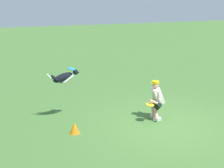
{
  "coord_description": "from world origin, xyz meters",
  "views": [
    {
      "loc": [
        4.15,
        7.23,
        3.96
      ],
      "look_at": [
        1.41,
        -1.1,
        1.19
      ],
      "focal_mm": 46.53,
      "sensor_mm": 36.0,
      "label": 1
    }
  ],
  "objects": [
    {
      "name": "training_cone",
      "position": [
        2.78,
        -0.46,
        0.17
      ],
      "size": [
        0.3,
        0.3,
        0.33
      ],
      "primitive_type": "cone",
      "color": "orange",
      "rests_on": "ground_plane"
    },
    {
      "name": "frisbee_flying",
      "position": [
        2.59,
        -1.58,
        1.66
      ],
      "size": [
        0.31,
        0.31,
        0.08
      ],
      "primitive_type": "cylinder",
      "rotation": [
        0.22,
        0.04,
        3.97
      ],
      "color": "#2791D9"
    },
    {
      "name": "person",
      "position": [
        0.04,
        -0.64,
        0.7
      ],
      "size": [
        0.61,
        0.65,
        1.29
      ],
      "rotation": [
        0.0,
        0.0,
        -0.12
      ],
      "color": "silver",
      "rests_on": "ground_plane"
    },
    {
      "name": "ground_plane",
      "position": [
        0.0,
        0.0,
        0.0
      ],
      "size": [
        60.0,
        60.0,
        0.0
      ],
      "primitive_type": "plane",
      "color": "#446F33"
    },
    {
      "name": "frisbee_held",
      "position": [
        0.37,
        -0.44,
        0.61
      ],
      "size": [
        0.29,
        0.29,
        0.07
      ],
      "primitive_type": "cylinder",
      "rotation": [
        0.12,
        -0.05,
        4.63
      ],
      "color": "yellow",
      "rests_on": "person"
    },
    {
      "name": "dog",
      "position": [
        2.83,
        -1.58,
        1.42
      ],
      "size": [
        1.05,
        0.25,
        0.46
      ],
      "rotation": [
        0.0,
        0.0,
        3.15
      ],
      "color": "black"
    }
  ]
}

